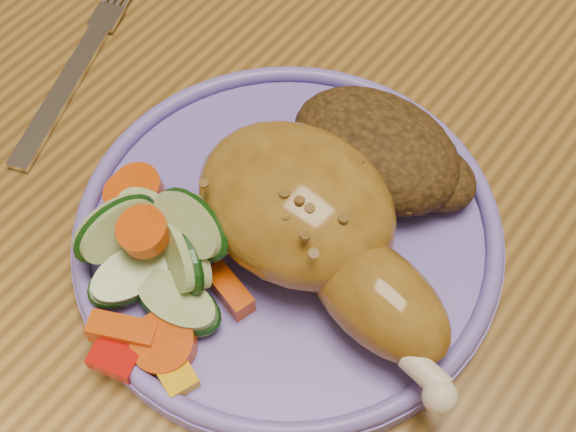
# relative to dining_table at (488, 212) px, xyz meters

# --- Properties ---
(dining_table) EXTENTS (0.90, 1.40, 0.75)m
(dining_table) POSITION_rel_dining_table_xyz_m (0.00, 0.00, 0.00)
(dining_table) COLOR brown
(dining_table) RESTS_ON ground
(plate) EXTENTS (0.24, 0.24, 0.01)m
(plate) POSITION_rel_dining_table_xyz_m (-0.07, -0.15, 0.09)
(plate) COLOR #6E5CC2
(plate) RESTS_ON dining_table
(plate_rim) EXTENTS (0.24, 0.24, 0.01)m
(plate_rim) POSITION_rel_dining_table_xyz_m (-0.07, -0.15, 0.10)
(plate_rim) COLOR #6E5CC2
(plate_rim) RESTS_ON plate
(chicken_leg) EXTENTS (0.18, 0.10, 0.06)m
(chicken_leg) POSITION_rel_dining_table_xyz_m (-0.05, -0.15, 0.12)
(chicken_leg) COLOR olive
(chicken_leg) RESTS_ON plate
(rice_pilaf) EXTENTS (0.11, 0.08, 0.05)m
(rice_pilaf) POSITION_rel_dining_table_xyz_m (-0.05, -0.08, 0.11)
(rice_pilaf) COLOR #452D11
(rice_pilaf) RESTS_ON plate
(vegetable_pile) EXTENTS (0.12, 0.11, 0.06)m
(vegetable_pile) POSITION_rel_dining_table_xyz_m (-0.11, -0.21, 0.11)
(vegetable_pile) COLOR #A50A05
(vegetable_pile) RESTS_ON plate
(fork) EXTENTS (0.08, 0.16, 0.00)m
(fork) POSITION_rel_dining_table_xyz_m (-0.26, -0.12, 0.09)
(fork) COLOR silver
(fork) RESTS_ON dining_table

